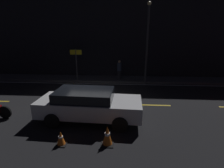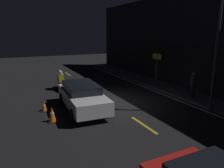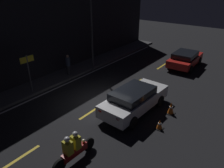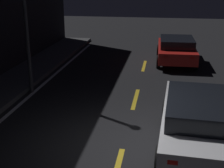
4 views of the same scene
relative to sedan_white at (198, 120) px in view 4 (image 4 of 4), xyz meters
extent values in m
plane|color=black|center=(-0.45, 1.83, -0.75)|extent=(56.00, 56.00, 0.00)
cube|color=gold|center=(3.05, 1.83, -0.75)|extent=(2.00, 0.14, 0.01)
cube|color=gold|center=(7.55, 1.83, -0.75)|extent=(2.00, 0.14, 0.01)
cube|color=silver|center=(0.05, 0.00, -0.10)|extent=(4.52, 1.91, 0.66)
cube|color=black|center=(-0.17, 0.01, 0.43)|extent=(2.51, 1.65, 0.40)
cube|color=red|center=(-2.12, 0.65, 0.06)|extent=(0.07, 0.20, 0.10)
cylinder|color=black|center=(1.47, 0.77, -0.44)|extent=(0.64, 0.21, 0.63)
cylinder|color=black|center=(1.39, -0.90, -0.44)|extent=(0.64, 0.21, 0.63)
cylinder|color=black|center=(-1.29, 0.90, -0.44)|extent=(0.64, 0.21, 0.63)
cube|color=red|center=(8.55, 0.29, -0.16)|extent=(4.06, 1.89, 0.56)
cube|color=black|center=(8.35, 0.29, 0.33)|extent=(2.25, 1.66, 0.41)
cube|color=red|center=(6.56, 0.83, -0.02)|extent=(0.06, 0.20, 0.10)
cube|color=red|center=(6.59, -0.34, -0.02)|extent=(0.06, 0.20, 0.10)
cylinder|color=black|center=(9.77, 1.20, -0.44)|extent=(0.63, 0.19, 0.62)
cylinder|color=black|center=(9.82, -0.55, -0.44)|extent=(0.63, 0.19, 0.62)
cylinder|color=black|center=(7.28, 1.14, -0.44)|extent=(0.63, 0.19, 0.62)
cylinder|color=black|center=(7.33, -0.61, -0.44)|extent=(0.63, 0.19, 0.62)
cylinder|color=#333338|center=(3.13, 5.78, 2.00)|extent=(0.14, 0.14, 5.50)
camera|label=1|loc=(1.47, -6.98, 3.00)|focal=28.00mm
camera|label=2|loc=(10.52, -3.25, 3.21)|focal=35.00mm
camera|label=3|loc=(-9.01, -5.28, 5.83)|focal=35.00mm
camera|label=4|loc=(-7.32, 0.94, 3.34)|focal=50.00mm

